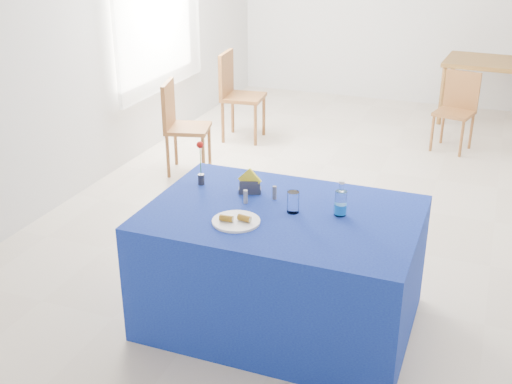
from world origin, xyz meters
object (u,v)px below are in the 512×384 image
blue_table (281,267)px  chair_win_b (236,90)px  chair_bg_left (457,105)px  water_bottle (341,204)px  plate (236,221)px  oak_table (501,68)px  chair_win_a (179,121)px

blue_table → chair_win_b: chair_win_b is taller
chair_bg_left → chair_win_b: size_ratio=0.85×
chair_bg_left → chair_win_b: 2.41m
blue_table → chair_win_b: 3.59m
chair_win_b → water_bottle: bearing=-153.8°
plate → oak_table: (1.29, 5.11, -0.09)m
chair_win_a → chair_win_b: 1.15m
chair_win_b → chair_bg_left: bearing=-83.0°
chair_bg_left → plate: bearing=-89.1°
plate → oak_table: plate is taller
blue_table → plate: bearing=-130.2°
chair_win_b → blue_table: bearing=-158.9°
plate → chair_win_b: (-1.44, 3.43, -0.20)m
chair_bg_left → chair_win_a: size_ratio=0.92×
blue_table → chair_win_b: bearing=117.1°
water_bottle → chair_win_a: size_ratio=0.24×
plate → water_bottle: (0.53, 0.31, 0.06)m
blue_table → chair_win_b: (-1.63, 3.19, 0.19)m
plate → chair_win_a: chair_win_a is taller
chair_win_a → water_bottle: bearing=-148.7°
plate → blue_table: size_ratio=0.17×
oak_table → chair_win_b: 3.21m
blue_table → water_bottle: bearing=12.9°
water_bottle → oak_table: water_bottle is taller
oak_table → chair_bg_left: bearing=-108.6°
chair_bg_left → chair_win_b: bearing=-153.2°
blue_table → chair_bg_left: (0.71, 3.74, 0.10)m
oak_table → chair_bg_left: size_ratio=1.61×
plate → blue_table: plate is taller
water_bottle → chair_win_b: (-1.96, 3.12, -0.27)m
blue_table → chair_bg_left: 3.80m
water_bottle → chair_bg_left: (0.38, 3.66, -0.35)m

